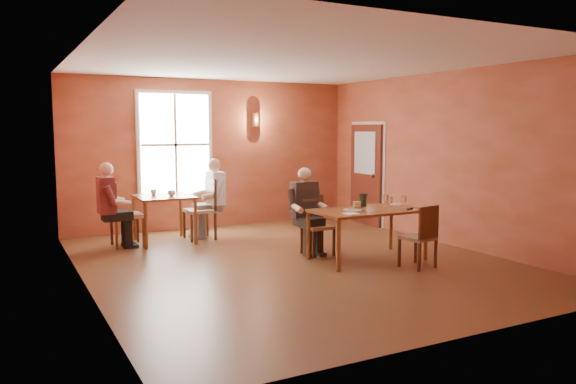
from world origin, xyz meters
name	(u,v)px	position (x,y,z in m)	size (l,w,h in m)	color
ground	(294,262)	(0.00, 0.00, 0.00)	(6.00, 7.00, 0.01)	brown
wall_back	(213,154)	(0.00, 3.50, 1.50)	(6.00, 0.04, 3.00)	brown
wall_front	(470,184)	(0.00, -3.50, 1.50)	(6.00, 0.04, 3.00)	brown
wall_left	(82,170)	(-3.00, 0.00, 1.50)	(0.04, 7.00, 3.00)	brown
wall_right	(446,158)	(3.00, 0.00, 1.50)	(0.04, 7.00, 3.00)	brown
ceiling	(294,61)	(0.00, 0.00, 3.00)	(6.00, 7.00, 0.04)	white
window	(175,145)	(-0.80, 3.45, 1.70)	(1.36, 0.10, 1.96)	white
door	(366,175)	(2.94, 2.30, 1.05)	(0.12, 1.04, 2.10)	maroon
wall_sconce	(255,120)	(0.90, 3.40, 2.20)	(0.16, 0.16, 0.28)	brown
main_table	(367,235)	(1.07, -0.38, 0.39)	(1.67, 0.94, 0.78)	brown
chair_diner_main	(318,225)	(0.57, 0.27, 0.47)	(0.42, 0.42, 0.95)	#4B2B13
diner_main	(319,213)	(0.57, 0.24, 0.67)	(0.54, 0.54, 1.34)	#3B2B1F
chair_empty	(418,236)	(1.44, -1.12, 0.46)	(0.41, 0.41, 0.92)	brown
plate_food	(353,210)	(0.79, -0.41, 0.80)	(0.30, 0.30, 0.04)	white
sandwich	(357,206)	(0.90, -0.34, 0.84)	(0.09, 0.09, 0.11)	tan
goblet_a	(386,200)	(1.51, -0.27, 0.89)	(0.08, 0.08, 0.20)	white
goblet_b	(404,201)	(1.67, -0.51, 0.89)	(0.08, 0.08, 0.20)	white
goblet_c	(390,203)	(1.39, -0.52, 0.88)	(0.08, 0.08, 0.20)	white
menu_stand	(363,200)	(1.20, -0.10, 0.89)	(0.12, 0.06, 0.21)	#19301C
knife	(374,212)	(1.01, -0.64, 0.79)	(0.22, 0.02, 0.00)	silver
napkin	(351,214)	(0.60, -0.64, 0.79)	(0.19, 0.19, 0.01)	silver
side_plate	(395,204)	(1.81, -0.14, 0.79)	(0.19, 0.19, 0.01)	white
sunglasses	(410,209)	(1.65, -0.68, 0.79)	(0.13, 0.04, 0.02)	black
second_table	(164,219)	(-1.35, 2.37, 0.42)	(0.95, 0.95, 0.83)	brown
chair_diner_white	(199,209)	(-0.70, 2.37, 0.56)	(0.49, 0.49, 1.11)	brown
diner_white	(201,201)	(-0.67, 2.37, 0.71)	(0.57, 0.57, 1.42)	white
chair_diner_maroon	(127,214)	(-2.00, 2.37, 0.56)	(0.50, 0.50, 1.12)	#552E16
diner_maroon	(125,205)	(-2.03, 2.37, 0.71)	(0.56, 0.56, 1.41)	#541718
cup_a	(172,193)	(-1.23, 2.26, 0.88)	(0.13, 0.13, 0.10)	white
cup_b	(154,193)	(-1.49, 2.51, 0.89)	(0.11, 0.11, 0.11)	white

